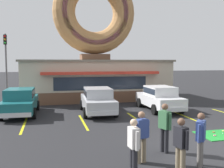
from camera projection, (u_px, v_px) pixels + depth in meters
name	position (u px, v px, depth m)	size (l,w,h in m)	color
ground_plane	(209.00, 145.00, 10.02)	(160.00, 160.00, 0.00)	#232326
donut_shop_building	(95.00, 56.00, 22.74)	(12.30, 6.75, 10.96)	brown
mini_donut_mid_left	(223.00, 131.00, 11.94)	(0.13, 0.13, 0.04)	#E5C666
mini_donut_far_right	(215.00, 135.00, 11.19)	(0.13, 0.13, 0.04)	#D8667F
mini_donut_extra	(214.00, 132.00, 11.73)	(0.13, 0.13, 0.04)	brown
golf_ball	(223.00, 133.00, 11.51)	(0.04, 0.04, 0.04)	white
car_white	(159.00, 97.00, 17.23)	(1.98, 4.56, 1.60)	silver
car_teal	(20.00, 101.00, 15.68)	(2.09, 4.61, 1.60)	#196066
car_silver	(98.00, 99.00, 16.17)	(2.14, 4.63, 1.60)	#B2B5BA
pedestrian_blue_sweater_man	(141.00, 135.00, 8.20)	(0.58, 0.33, 1.65)	#7F7056
pedestrian_hooded_kid	(201.00, 137.00, 7.93)	(0.43, 0.47, 1.66)	slate
pedestrian_leather_jacket_man	(134.00, 144.00, 7.33)	(0.27, 0.59, 1.61)	#232328
pedestrian_clipboard_woman	(165.00, 125.00, 9.17)	(0.36, 0.56, 1.74)	#232328
pedestrian_beanie_man	(181.00, 144.00, 7.34)	(0.31, 0.59, 1.63)	#7F7056
trash_bin	(171.00, 95.00, 21.21)	(0.57, 0.57, 0.97)	#232833
traffic_light_pole	(6.00, 56.00, 24.44)	(0.28, 0.47, 5.80)	#595B60
parking_stripe_far_left	(24.00, 125.00, 13.19)	(0.12, 3.60, 0.01)	yellow
parking_stripe_left	(83.00, 122.00, 13.89)	(0.12, 3.60, 0.01)	yellow
parking_stripe_mid_left	(137.00, 119.00, 14.58)	(0.12, 3.60, 0.01)	yellow
parking_stripe_centre	(186.00, 117.00, 15.28)	(0.12, 3.60, 0.01)	yellow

